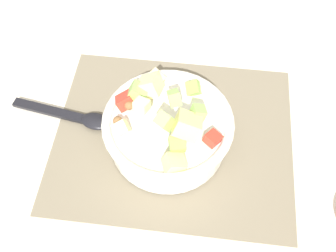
{
  "coord_description": "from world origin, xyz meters",
  "views": [
    {
      "loc": [
        -0.03,
        0.38,
        0.63
      ],
      "look_at": [
        0.01,
        0.01,
        0.06
      ],
      "focal_mm": 42.94,
      "sensor_mm": 36.0,
      "label": 1
    }
  ],
  "objects": [
    {
      "name": "ground_plane",
      "position": [
        0.0,
        0.0,
        0.0
      ],
      "size": [
        2.4,
        2.4,
        0.0
      ],
      "primitive_type": "plane",
      "color": "silver"
    },
    {
      "name": "serving_spoon",
      "position": [
        0.18,
        -0.02,
        0.01
      ],
      "size": [
        0.2,
        0.06,
        0.01
      ],
      "color": "black",
      "rests_on": "placemat"
    },
    {
      "name": "salad_bowl",
      "position": [
        0.01,
        0.01,
        0.05
      ],
      "size": [
        0.22,
        0.22,
        0.13
      ],
      "color": "white",
      "rests_on": "placemat"
    },
    {
      "name": "placemat",
      "position": [
        0.0,
        0.0,
        0.0
      ],
      "size": [
        0.43,
        0.36,
        0.01
      ],
      "primitive_type": "cube",
      "color": "#756B56",
      "rests_on": "ground_plane"
    }
  ]
}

